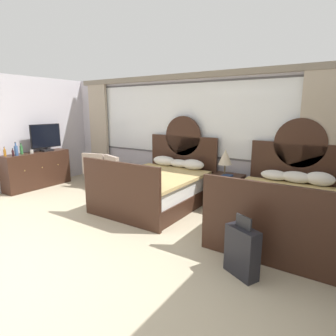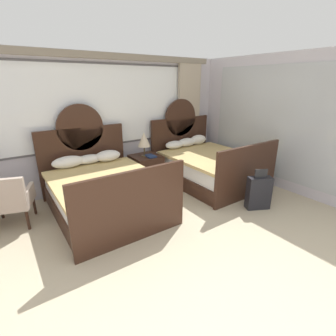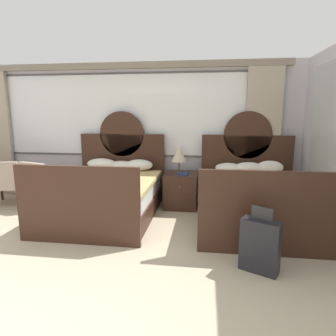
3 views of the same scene
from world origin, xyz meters
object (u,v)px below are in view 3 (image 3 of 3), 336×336
at_px(bed_near_mirror, 253,199).
at_px(armchair_by_window_centre, 6,181).
at_px(bed_near_window, 107,194).
at_px(suitcase_on_floor, 260,246).
at_px(nightstand_between_beds, 181,190).
at_px(table_lamp_on_nightstand, 179,154).
at_px(book_on_nightstand, 183,174).
at_px(armchair_by_window_left, 42,182).

relative_size(bed_near_mirror, armchair_by_window_centre, 2.51).
xyz_separation_m(bed_near_window, suitcase_on_floor, (2.27, -1.49, -0.08)).
xyz_separation_m(bed_near_mirror, armchair_by_window_centre, (-4.52, 0.33, 0.09)).
height_order(nightstand_between_beds, table_lamp_on_nightstand, table_lamp_on_nightstand).
bearing_deg(bed_near_mirror, bed_near_window, 179.92).
distance_m(bed_near_mirror, nightstand_between_beds, 1.37).
distance_m(bed_near_window, bed_near_mirror, 2.42).
bearing_deg(bed_near_mirror, suitcase_on_floor, -95.82).
height_order(bed_near_mirror, book_on_nightstand, bed_near_mirror).
relative_size(bed_near_window, suitcase_on_floor, 2.92).
distance_m(bed_near_mirror, suitcase_on_floor, 1.50).
bearing_deg(bed_near_mirror, book_on_nightstand, 155.94).
distance_m(book_on_nightstand, armchair_by_window_left, 2.65).
bearing_deg(armchair_by_window_left, armchair_by_window_centre, -179.88).
distance_m(bed_near_window, table_lamp_on_nightstand, 1.47).
height_order(bed_near_window, book_on_nightstand, bed_near_window).
xyz_separation_m(book_on_nightstand, armchair_by_window_centre, (-3.35, -0.19, -0.19)).
distance_m(bed_near_mirror, armchair_by_window_centre, 4.53).
bearing_deg(book_on_nightstand, nightstand_between_beds, 110.47).
height_order(nightstand_between_beds, book_on_nightstand, book_on_nightstand).
bearing_deg(armchair_by_window_left, table_lamp_on_nightstand, 6.55).
bearing_deg(nightstand_between_beds, armchair_by_window_centre, -174.64).
relative_size(bed_near_mirror, book_on_nightstand, 8.30).
relative_size(nightstand_between_beds, table_lamp_on_nightstand, 1.24).
height_order(bed_near_mirror, armchair_by_window_left, bed_near_mirror).
relative_size(table_lamp_on_nightstand, armchair_by_window_left, 0.61).
bearing_deg(suitcase_on_floor, nightstand_between_beds, 116.48).
xyz_separation_m(nightstand_between_beds, table_lamp_on_nightstand, (-0.04, -0.02, 0.68)).
xyz_separation_m(bed_near_window, armchair_by_window_left, (-1.38, 0.33, 0.08)).
xyz_separation_m(bed_near_window, bed_near_mirror, (2.42, -0.00, -0.00)).
xyz_separation_m(armchair_by_window_left, armchair_by_window_centre, (-0.72, -0.00, 0.00)).
relative_size(armchair_by_window_centre, suitcase_on_floor, 1.16).
xyz_separation_m(bed_near_mirror, nightstand_between_beds, (-1.21, 0.64, -0.06)).
distance_m(bed_near_mirror, table_lamp_on_nightstand, 1.53).
distance_m(table_lamp_on_nightstand, armchair_by_window_left, 2.62).
xyz_separation_m(bed_near_mirror, book_on_nightstand, (-1.17, 0.52, 0.28)).
bearing_deg(armchair_by_window_left, suitcase_on_floor, -26.52).
bearing_deg(table_lamp_on_nightstand, bed_near_mirror, -26.60).
xyz_separation_m(table_lamp_on_nightstand, book_on_nightstand, (0.08, -0.10, -0.35)).
distance_m(bed_near_window, nightstand_between_beds, 1.37).
height_order(bed_near_mirror, nightstand_between_beds, bed_near_mirror).
height_order(bed_near_window, suitcase_on_floor, bed_near_window).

